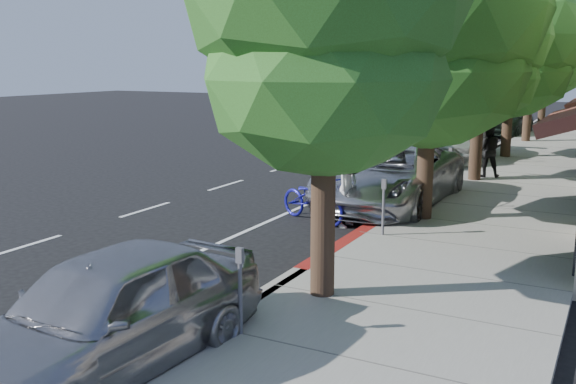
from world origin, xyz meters
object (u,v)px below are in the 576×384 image
Objects in this scene: street_tree_5 at (546,51)px; cyclist at (346,187)px; near_car_a at (107,312)px; silver_suv at (390,175)px; pedestrian at (487,150)px; white_pickup at (454,139)px; street_tree_1 at (432,15)px; dark_suv_far at (509,121)px; street_tree_3 at (513,39)px; street_tree_2 at (482,40)px; street_tree_4 at (533,44)px; dark_sedan at (423,143)px; bicycle at (313,199)px.

street_tree_5 is 25.42m from cyclist.
cyclist is 8.38m from near_car_a.
silver_suv is 5.45m from pedestrian.
white_pickup reaches higher than silver_suv.
white_pickup is at bearing -80.66° from pedestrian.
street_tree_1 is 21.97m from dark_suv_far.
street_tree_3 is 1.72× the size of dark_suv_far.
cyclist is at bearing -144.98° from street_tree_1.
cyclist is at bearing -102.66° from street_tree_2.
dark_suv_far is (0.20, 22.64, -0.17)m from cyclist.
street_tree_3 is 12.00m from street_tree_5.
street_tree_4 is 1.51× the size of dark_sedan.
street_tree_4 reaches higher than street_tree_5.
street_tree_1 is at bearing -46.75° from silver_suv.
silver_suv is (0.20, 2.62, -0.10)m from cyclist.
silver_suv is (-1.40, 1.50, -4.13)m from street_tree_1.
cyclist is at bearing -94.14° from silver_suv.
street_tree_3 is 4.15× the size of cyclist.
near_car_a is 16.28m from pedestrian.
near_car_a is (0.00, -31.02, 0.01)m from dark_suv_far.
street_tree_2 is 5.63m from dark_sedan.
cyclist reaches higher than dark_suv_far.
street_tree_5 is 17.66m from pedestrian.
white_pickup reaches higher than near_car_a.
near_car_a is at bearing -83.99° from dark_suv_far.
bicycle is (-2.53, -7.04, -4.04)m from street_tree_2.
street_tree_1 reaches higher than near_car_a.
near_car_a is (0.47, -20.50, -0.06)m from white_pickup.
street_tree_2 reaches higher than near_car_a.
silver_suv reaches higher than dark_suv_far.
street_tree_1 is at bearing -90.00° from street_tree_2.
cyclist is at bearing -84.50° from dark_suv_far.
dark_suv_far is (1.13, 22.57, 0.23)m from bicycle.
street_tree_4 is 19.68m from bicycle.
street_tree_2 is at bearing 89.33° from near_car_a.
bicycle is at bearing 53.60° from pedestrian.
street_tree_1 is 10.48m from near_car_a.
dark_sedan is 1.95m from white_pickup.
street_tree_1 is at bearing -84.67° from white_pickup.
street_tree_2 is 3.44× the size of bicycle.
street_tree_2 is 1.18× the size of silver_suv.
street_tree_4 is 8.25m from white_pickup.
street_tree_4 is 6.01m from street_tree_5.
dark_suv_far is (-1.40, -2.48, -3.74)m from street_tree_5.
white_pickup is (-1.87, 11.00, -4.13)m from street_tree_1.
street_tree_5 reaches higher than dark_sedan.
street_tree_4 is 4.24× the size of pedestrian.
dark_sedan is at bearing 22.69° from bicycle.
street_tree_2 is at bearing -90.00° from street_tree_3.
near_car_a is (0.20, -8.38, -0.16)m from cyclist.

